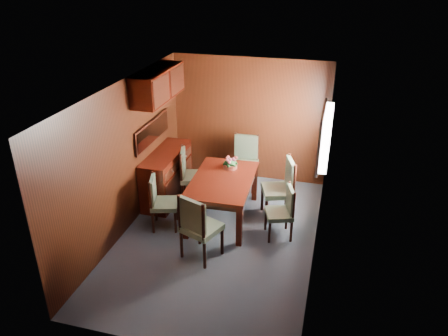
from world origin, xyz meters
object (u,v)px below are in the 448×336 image
(chair_right_near, at_px, (283,209))
(flower_centerpiece, at_px, (230,162))
(dining_table, at_px, (223,184))
(chair_head, at_px, (198,224))
(chair_left_near, at_px, (160,200))
(sideboard, at_px, (167,175))

(chair_right_near, distance_m, flower_centerpiece, 1.31)
(dining_table, bearing_deg, chair_right_near, -16.81)
(chair_right_near, height_order, flower_centerpiece, flower_centerpiece)
(chair_head, bearing_deg, flower_centerpiece, 109.21)
(chair_right_near, bearing_deg, chair_left_near, 77.94)
(chair_right_near, height_order, chair_head, chair_head)
(dining_table, relative_size, chair_head, 1.53)
(dining_table, distance_m, chair_right_near, 1.10)
(sideboard, xyz_separation_m, chair_head, (1.12, -1.59, 0.14))
(chair_left_near, bearing_deg, chair_head, 36.43)
(dining_table, bearing_deg, chair_head, -94.34)
(sideboard, distance_m, flower_centerpiece, 1.26)
(chair_left_near, relative_size, chair_head, 0.87)
(sideboard, bearing_deg, dining_table, -19.30)
(chair_right_near, relative_size, flower_centerpiece, 3.37)
(sideboard, relative_size, flower_centerpiece, 5.43)
(dining_table, distance_m, flower_centerpiece, 0.48)
(dining_table, bearing_deg, flower_centerpiece, 84.99)
(sideboard, relative_size, chair_head, 1.33)
(sideboard, height_order, flower_centerpiece, flower_centerpiece)
(chair_head, bearing_deg, dining_table, 109.39)
(sideboard, xyz_separation_m, flower_centerpiece, (1.19, 0.02, 0.41))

